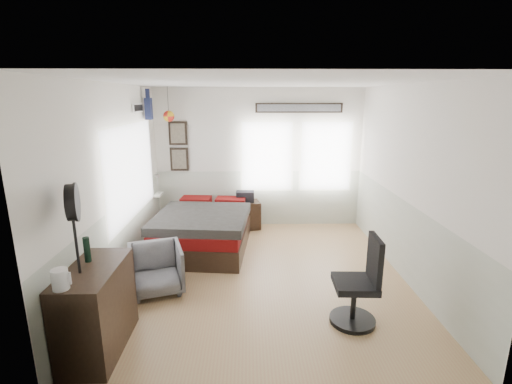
# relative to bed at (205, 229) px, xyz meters

# --- Properties ---
(ground_plane) EXTENTS (4.00, 4.50, 0.01)m
(ground_plane) POSITION_rel_bed_xyz_m (0.97, -1.11, -0.32)
(ground_plane) COLOR tan
(room_shell) EXTENTS (4.02, 4.52, 2.71)m
(room_shell) POSITION_rel_bed_xyz_m (0.89, -0.92, 1.29)
(room_shell) COLOR silver
(room_shell) RESTS_ON ground_plane
(wall_decor) EXTENTS (3.55, 1.32, 1.44)m
(wall_decor) POSITION_rel_bed_xyz_m (-0.14, 0.85, 1.78)
(wall_decor) COLOR black
(wall_decor) RESTS_ON room_shell
(bed) EXTENTS (1.62, 2.16, 0.65)m
(bed) POSITION_rel_bed_xyz_m (0.00, 0.00, 0.00)
(bed) COLOR #352418
(bed) RESTS_ON ground_plane
(dresser) EXTENTS (0.48, 1.00, 0.90)m
(dresser) POSITION_rel_bed_xyz_m (-0.77, -2.69, 0.13)
(dresser) COLOR #352418
(dresser) RESTS_ON ground_plane
(armchair) EXTENTS (0.85, 0.86, 0.63)m
(armchair) POSITION_rel_bed_xyz_m (-0.47, -1.52, -0.00)
(armchair) COLOR slate
(armchair) RESTS_ON ground_plane
(nightstand) EXTENTS (0.62, 0.54, 0.54)m
(nightstand) POSITION_rel_bed_xyz_m (0.69, 0.92, -0.05)
(nightstand) COLOR #352418
(nightstand) RESTS_ON ground_plane
(task_chair) EXTENTS (0.52, 0.52, 1.04)m
(task_chair) POSITION_rel_bed_xyz_m (2.00, -2.29, 0.11)
(task_chair) COLOR black
(task_chair) RESTS_ON ground_plane
(kettle) EXTENTS (0.16, 0.14, 0.19)m
(kettle) POSITION_rel_bed_xyz_m (-0.87, -3.10, 0.67)
(kettle) COLOR silver
(kettle) RESTS_ON dresser
(bottle) EXTENTS (0.06, 0.06, 0.26)m
(bottle) POSITION_rel_bed_xyz_m (-0.87, -2.54, 0.71)
(bottle) COLOR black
(bottle) RESTS_ON dresser
(stand_fan) EXTENTS (0.19, 0.35, 0.87)m
(stand_fan) POSITION_rel_bed_xyz_m (-0.83, -2.79, 1.26)
(stand_fan) COLOR black
(stand_fan) RESTS_ON dresser
(black_bag) EXTENTS (0.35, 0.23, 0.20)m
(black_bag) POSITION_rel_bed_xyz_m (0.69, 0.92, 0.33)
(black_bag) COLOR black
(black_bag) RESTS_ON nightstand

